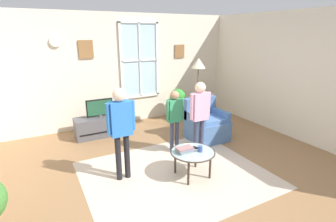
# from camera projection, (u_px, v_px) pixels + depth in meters

# --- Properties ---
(ground_plane) EXTENTS (6.54, 6.59, 0.02)m
(ground_plane) POSITION_uv_depth(u_px,v_px,m) (183.00, 178.00, 4.11)
(ground_plane) COLOR olive
(back_wall) EXTENTS (5.94, 0.17, 2.66)m
(back_wall) POSITION_uv_depth(u_px,v_px,m) (120.00, 70.00, 6.29)
(back_wall) COLOR beige
(back_wall) RESTS_ON ground_plane
(side_wall_right) EXTENTS (0.12, 5.99, 2.66)m
(side_wall_right) POSITION_uv_depth(u_px,v_px,m) (316.00, 79.00, 5.08)
(side_wall_right) COLOR beige
(side_wall_right) RESTS_ON ground_plane
(area_rug) EXTENTS (2.84, 2.39, 0.01)m
(area_rug) POSITION_uv_depth(u_px,v_px,m) (175.00, 174.00, 4.20)
(area_rug) COLOR #C6B29E
(area_rug) RESTS_ON ground_plane
(tv_stand) EXTENTS (1.11, 0.44, 0.44)m
(tv_stand) POSITION_uv_depth(u_px,v_px,m) (101.00, 126.00, 5.73)
(tv_stand) COLOR #4C4C51
(tv_stand) RESTS_ON ground_plane
(television) EXTENTS (0.57, 0.08, 0.40)m
(television) POSITION_uv_depth(u_px,v_px,m) (100.00, 108.00, 5.60)
(television) COLOR #4C4C4C
(television) RESTS_ON tv_stand
(armchair) EXTENTS (0.76, 0.74, 0.87)m
(armchair) POSITION_uv_depth(u_px,v_px,m) (206.00, 124.00, 5.53)
(armchair) COLOR #476B9E
(armchair) RESTS_ON ground_plane
(coffee_table) EXTENTS (0.71, 0.71, 0.43)m
(coffee_table) POSITION_uv_depth(u_px,v_px,m) (193.00, 153.00, 4.06)
(coffee_table) COLOR #99B2B7
(coffee_table) RESTS_ON ground_plane
(book_stack) EXTENTS (0.26, 0.18, 0.08)m
(book_stack) POSITION_uv_depth(u_px,v_px,m) (185.00, 150.00, 4.03)
(book_stack) COLOR gray
(book_stack) RESTS_ON coffee_table
(cup) EXTENTS (0.08, 0.08, 0.09)m
(cup) POSITION_uv_depth(u_px,v_px,m) (200.00, 149.00, 4.04)
(cup) COLOR #334C8C
(cup) RESTS_ON coffee_table
(remote_near_books) EXTENTS (0.11, 0.14, 0.02)m
(remote_near_books) POSITION_uv_depth(u_px,v_px,m) (197.00, 148.00, 4.16)
(remote_near_books) COLOR black
(remote_near_books) RESTS_ON coffee_table
(person_blue_shirt) EXTENTS (0.44, 0.20, 1.46)m
(person_blue_shirt) POSITION_uv_depth(u_px,v_px,m) (121.00, 124.00, 3.84)
(person_blue_shirt) COLOR black
(person_blue_shirt) RESTS_ON ground_plane
(person_green_shirt) EXTENTS (0.36, 0.16, 1.20)m
(person_green_shirt) POSITION_uv_depth(u_px,v_px,m) (175.00, 114.00, 4.83)
(person_green_shirt) COLOR #333851
(person_green_shirt) RESTS_ON ground_plane
(person_pink_shirt) EXTENTS (0.42, 0.19, 1.39)m
(person_pink_shirt) POSITION_uv_depth(u_px,v_px,m) (200.00, 111.00, 4.62)
(person_pink_shirt) COLOR #333851
(person_pink_shirt) RESTS_ON ground_plane
(potted_plant_by_window) EXTENTS (0.40, 0.40, 0.82)m
(potted_plant_by_window) POSITION_uv_depth(u_px,v_px,m) (178.00, 102.00, 6.72)
(potted_plant_by_window) COLOR #9E6B4C
(potted_plant_by_window) RESTS_ON ground_plane
(floor_lamp) EXTENTS (0.32, 0.32, 1.67)m
(floor_lamp) POSITION_uv_depth(u_px,v_px,m) (198.00, 70.00, 5.79)
(floor_lamp) COLOR black
(floor_lamp) RESTS_ON ground_plane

